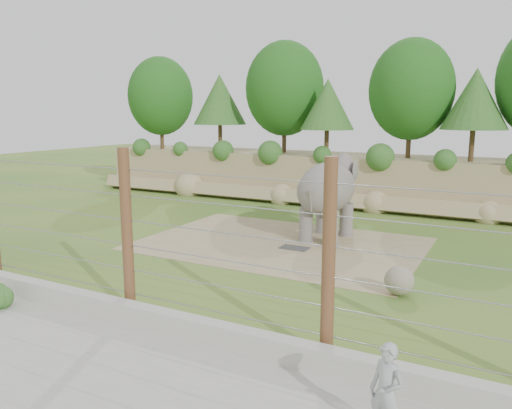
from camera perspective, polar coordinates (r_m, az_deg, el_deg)
The scene contains 11 objects.
ground at distance 16.16m, azimuth -3.34°, elevation -6.74°, with size 90.00×90.00×0.00m, color #3C6A29.
back_embankment at distance 26.91m, azimuth 11.97°, elevation 8.55°, with size 30.00×5.52×8.77m.
dirt_patch at distance 18.47m, azimuth 2.83°, elevation -4.48°, with size 10.00×7.00×0.02m, color #957F5A.
drain_grate at distance 17.84m, azimuth 4.44°, elevation -4.97°, with size 1.00×0.60×0.03m, color #262628.
elephant at distance 19.01m, azimuth 8.14°, elevation 0.58°, with size 1.63×3.81×3.08m, color #68615C, non-canonical shape.
stone_ball at distance 13.83m, azimuth 16.05°, elevation -8.36°, with size 0.78×0.78×0.78m, color gray.
retaining_wall at distance 12.33m, azimuth -15.74°, elevation -11.51°, with size 26.00×0.35×0.50m, color #A3A296.
walkway at distance 11.21m, azimuth -22.98°, elevation -15.66°, with size 26.00×4.00×0.01m, color #A3A296.
barrier_fence at distance 12.15m, azimuth -14.53°, elevation -3.11°, with size 20.26×0.26×4.00m.
walkway_shrub at distance 14.04m, azimuth -27.22°, elevation -9.28°, with size 0.61×0.61×0.61m, color #265620.
zookeeper at distance 8.01m, azimuth 14.64°, elevation -20.07°, with size 0.55×0.36×1.50m, color #B9BFC3.
Camera 1 is at (8.04, -13.17, 4.80)m, focal length 35.00 mm.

